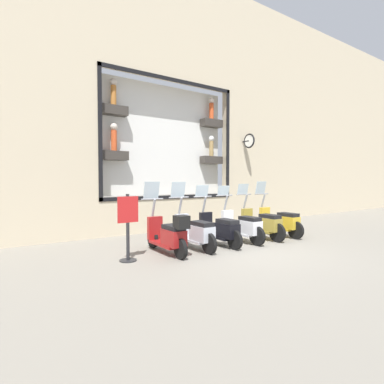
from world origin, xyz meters
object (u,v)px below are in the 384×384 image
Objects in this scene: scooter_white_2 at (243,227)px; scooter_silver_4 at (195,232)px; scooter_olive_1 at (262,224)px; scooter_yellow_0 at (280,222)px; scooter_black_3 at (220,229)px; shop_sign_post at (128,226)px; scooter_red_5 at (169,235)px.

scooter_silver_4 is (0.00, 1.57, -0.00)m from scooter_white_2.
scooter_olive_1 is at bearing -89.98° from scooter_silver_4.
scooter_black_3 is at bearing 90.13° from scooter_yellow_0.
shop_sign_post is (-0.08, 1.78, 0.32)m from scooter_silver_4.
scooter_white_2 is at bearing 90.15° from scooter_yellow_0.
scooter_yellow_0 is at bearing -89.08° from shop_sign_post.
scooter_silver_4 reaches higher than scooter_olive_1.
scooter_yellow_0 is 4.94m from shop_sign_post.
scooter_yellow_0 is 3.93m from scooter_red_5.
shop_sign_post is (-0.08, 4.93, 0.31)m from scooter_yellow_0.
scooter_white_2 is at bearing 90.21° from scooter_olive_1.
scooter_red_5 reaches higher than shop_sign_post.
scooter_yellow_0 is 1.57m from scooter_white_2.
scooter_white_2 is (-0.00, 1.57, -0.01)m from scooter_yellow_0.
scooter_white_2 is 1.27× the size of shop_sign_post.
scooter_white_2 is at bearing -88.71° from shop_sign_post.
scooter_red_5 is (-0.07, 3.15, 0.02)m from scooter_olive_1.
scooter_red_5 is 1.03m from shop_sign_post.
scooter_yellow_0 is 1.00× the size of scooter_silver_4.
scooter_yellow_0 reaches higher than scooter_black_3.
scooter_white_2 is (-0.00, 0.79, -0.01)m from scooter_olive_1.
scooter_white_2 is 0.79m from scooter_black_3.
scooter_yellow_0 is at bearing -88.99° from scooter_red_5.
scooter_silver_4 is (-0.00, 2.36, -0.01)m from scooter_olive_1.
scooter_black_3 is 1.00× the size of scooter_red_5.
shop_sign_post is at bearing 92.48° from scooter_silver_4.
shop_sign_post is (-0.08, 3.35, 0.32)m from scooter_white_2.
scooter_red_5 reaches higher than scooter_olive_1.
scooter_olive_1 reaches higher than scooter_black_3.
shop_sign_post is at bearing 91.29° from scooter_white_2.
scooter_black_3 is at bearing 90.15° from scooter_olive_1.
scooter_black_3 is at bearing -90.23° from scooter_silver_4.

